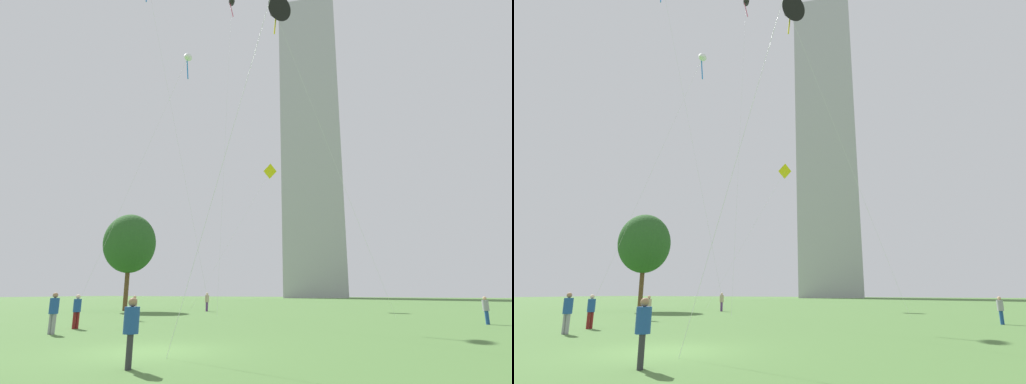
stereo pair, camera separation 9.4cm
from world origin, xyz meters
TOP-DOWN VIEW (x-y plane):
  - ground at (0.00, 0.00)m, footprint 280.00×280.00m
  - person_standing_0 at (-12.38, 23.53)m, footprint 0.39×0.39m
  - person_standing_1 at (10.66, 16.58)m, footprint 0.35×0.35m
  - person_standing_2 at (-7.40, 2.33)m, footprint 0.40×0.40m
  - person_standing_3 at (1.42, -2.62)m, footprint 0.37×0.37m
  - person_standing_4 at (-8.61, 4.70)m, footprint 0.37×0.37m
  - person_standing_5 at (-10.02, 10.58)m, footprint 0.35×0.35m
  - kite_flying_0 at (-0.73, 12.88)m, footprint 7.27×8.80m
  - kite_flying_1 at (-11.48, 17.28)m, footprint 5.48×7.72m
  - kite_flying_3 at (-10.21, 23.49)m, footprint 3.68×7.80m
  - kite_flying_6 at (-10.33, 34.63)m, footprint 8.48×6.06m
  - park_tree_0 at (-20.14, 20.88)m, footprint 5.20×5.20m
  - distant_highrise_0 at (-28.90, 119.31)m, footprint 23.58×22.56m

SIDE VIEW (x-z plane):
  - ground at x=0.00m, z-range 0.00..0.00m
  - person_standing_1 at x=10.66m, z-range 0.12..1.68m
  - person_standing_5 at x=-10.02m, z-range 0.12..1.71m
  - person_standing_3 at x=1.42m, z-range 0.13..1.80m
  - person_standing_4 at x=-8.61m, z-range 0.13..1.81m
  - person_standing_0 at x=-12.38m, z-range 0.14..1.89m
  - person_standing_2 at x=-7.40m, z-range 0.14..1.92m
  - park_tree_0 at x=-20.14m, z-range 1.80..11.41m
  - kite_flying_6 at x=-10.33m, z-range 8.00..25.56m
  - kite_flying_0 at x=-0.73m, z-range 10.45..33.51m
  - kite_flying_1 at x=-11.48m, z-range 11.31..35.97m
  - kite_flying_3 at x=-10.21m, z-range 16.40..52.15m
  - distant_highrise_0 at x=-28.90m, z-range 0.00..106.74m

